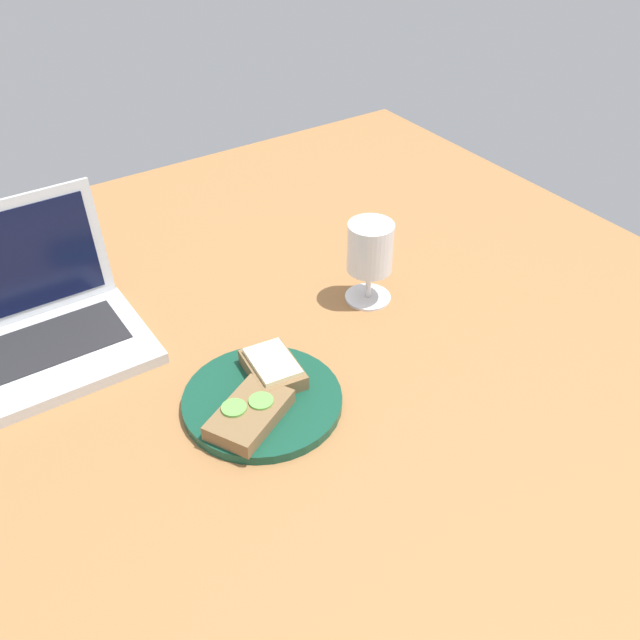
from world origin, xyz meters
TOP-DOWN VIEW (x-y plane):
  - wooden_table at (0.00, 0.00)cm, footprint 140.00×140.00cm
  - plate at (-11.10, -6.95)cm, footprint 21.83×21.83cm
  - sandwich_with_cucumber at (-14.61, -9.88)cm, footprint 13.59×11.67cm
  - sandwich_with_cheese at (-7.60, -4.00)cm, footprint 7.71×10.48cm
  - wine_glass at (15.88, 5.10)cm, footprint 7.54×7.54cm
  - laptop at (-33.59, 21.87)cm, footprint 31.02×23.27cm

SIDE VIEW (x-z plane):
  - wooden_table at x=0.00cm, z-range 0.00..3.00cm
  - plate at x=-11.10cm, z-range 3.00..4.42cm
  - sandwich_with_cucumber at x=-14.61cm, z-range 4.29..6.79cm
  - sandwich_with_cheese at x=-7.60cm, z-range 4.35..7.18cm
  - laptop at x=-33.59cm, z-range -3.17..17.37cm
  - wine_glass at x=15.88cm, z-range 5.11..18.97cm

